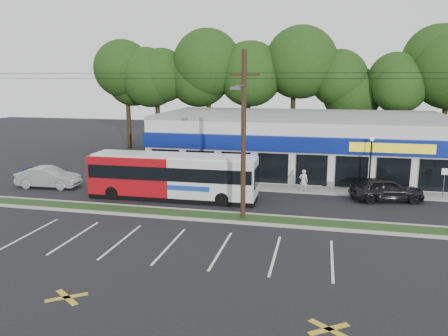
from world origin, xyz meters
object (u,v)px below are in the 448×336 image
at_px(lamp_post, 371,159).
at_px(car_dark, 386,189).
at_px(car_blue, 48,177).
at_px(metrobus, 173,175).
at_px(pedestrian_b, 242,185).
at_px(pedestrian_a, 303,181).
at_px(sign_post, 444,178).
at_px(utility_pole, 240,131).
at_px(car_silver, 48,177).

bearing_deg(lamp_post, car_dark, -56.93).
distance_m(lamp_post, car_blue, 24.92).
height_order(metrobus, car_dark, metrobus).
bearing_deg(pedestrian_b, pedestrian_a, -153.42).
bearing_deg(car_blue, pedestrian_a, -80.71).
distance_m(sign_post, car_blue, 29.81).
distance_m(sign_post, pedestrian_a, 9.75).
bearing_deg(pedestrian_a, pedestrian_b, 26.49).
height_order(car_dark, pedestrian_b, pedestrian_b).
xyz_separation_m(utility_pole, car_silver, (-16.10, 4.54, -4.61)).
height_order(utility_pole, pedestrian_a, utility_pole).
height_order(pedestrian_a, pedestrian_b, pedestrian_a).
height_order(lamp_post, pedestrian_b, lamp_post).
xyz_separation_m(utility_pole, sign_post, (13.17, 7.65, -3.86)).
distance_m(lamp_post, car_silver, 24.57).
bearing_deg(car_dark, utility_pole, 113.17).
height_order(car_blue, pedestrian_b, pedestrian_b).
distance_m(utility_pole, pedestrian_b, 6.87).
bearing_deg(sign_post, lamp_post, 177.42).
height_order(lamp_post, car_silver, lamp_post).
relative_size(metrobus, car_dark, 2.41).
relative_size(metrobus, car_silver, 2.45).
distance_m(car_dark, car_silver, 25.35).
height_order(utility_pole, car_silver, utility_pole).
bearing_deg(pedestrian_a, lamp_post, -174.94).
distance_m(utility_pole, pedestrian_a, 9.29).
bearing_deg(metrobus, car_silver, 173.88).
xyz_separation_m(utility_pole, pedestrian_a, (3.44, 7.34, -4.54)).
height_order(car_dark, car_silver, car_dark).
distance_m(sign_post, car_silver, 29.44).
height_order(car_dark, car_blue, car_dark).
height_order(car_silver, car_blue, car_silver).
bearing_deg(car_blue, pedestrian_b, -87.18).
bearing_deg(lamp_post, car_silver, -172.19).
relative_size(utility_pole, metrobus, 4.19).
relative_size(sign_post, car_silver, 0.46).
bearing_deg(pedestrian_b, utility_pole, 97.99).
bearing_deg(metrobus, lamp_post, 16.59).
height_order(metrobus, car_blue, metrobus).
distance_m(metrobus, pedestrian_a, 9.72).
distance_m(lamp_post, pedestrian_b, 9.60).
bearing_deg(metrobus, car_dark, 9.69).
bearing_deg(car_silver, lamp_post, -86.21).
relative_size(car_dark, pedestrian_b, 2.87).
distance_m(metrobus, pedestrian_b, 4.96).
bearing_deg(lamp_post, sign_post, -2.58).
distance_m(utility_pole, car_dark, 12.05).
xyz_separation_m(metrobus, car_silver, (-10.62, 0.97, -0.89)).
xyz_separation_m(metrobus, car_dark, (14.67, 2.74, -0.85)).
bearing_deg(car_dark, lamp_post, 21.73).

